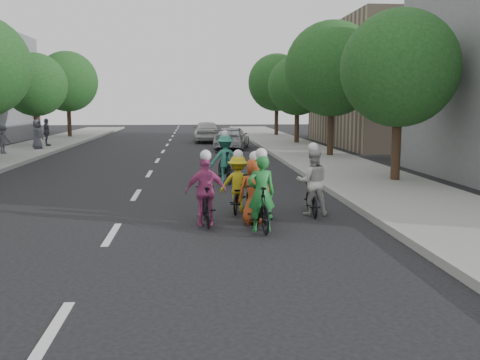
{
  "coord_description": "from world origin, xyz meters",
  "views": [
    {
      "loc": [
        1.77,
        -11.39,
        2.79
      ],
      "look_at": [
        2.86,
        1.04,
        1.0
      ],
      "focal_mm": 40.0,
      "sensor_mm": 36.0,
      "label": 1
    }
  ],
  "objects": [
    {
      "name": "cyclist_4",
      "position": [
        3.23,
        0.1,
        0.64
      ],
      "size": [
        0.65,
        1.72,
        1.84
      ],
      "rotation": [
        0.0,
        0.0,
        3.23
      ],
      "color": "black",
      "rests_on": "ground"
    },
    {
      "name": "cyclist_5",
      "position": [
        3.18,
        0.82,
        0.59
      ],
      "size": [
        0.78,
        1.68,
        1.71
      ],
      "rotation": [
        0.0,
        0.0,
        3.11
      ],
      "color": "black",
      "rests_on": "ground"
    },
    {
      "name": "curb_right",
      "position": [
        6.05,
        10.0,
        0.09
      ],
      "size": [
        0.18,
        80.0,
        0.18
      ],
      "primitive_type": "cube",
      "color": "#999993",
      "rests_on": "ground"
    },
    {
      "name": "tree_r_2",
      "position": [
        8.8,
        24.6,
        3.96
      ],
      "size": [
        4.0,
        4.0,
        5.97
      ],
      "color": "black",
      "rests_on": "ground"
    },
    {
      "name": "bldg_se",
      "position": [
        16.0,
        24.0,
        4.0
      ],
      "size": [
        10.0,
        14.0,
        8.0
      ],
      "primitive_type": "cube",
      "color": "gray",
      "rests_on": "ground"
    },
    {
      "name": "tree_l_5",
      "position": [
        -8.2,
        33.0,
        4.52
      ],
      "size": [
        4.8,
        4.8,
        6.93
      ],
      "color": "black",
      "rests_on": "ground"
    },
    {
      "name": "tree_r_3",
      "position": [
        8.8,
        33.6,
        4.52
      ],
      "size": [
        4.8,
        4.8,
        6.93
      ],
      "color": "black",
      "rests_on": "ground"
    },
    {
      "name": "ground",
      "position": [
        0.0,
        0.0,
        0.0
      ],
      "size": [
        120.0,
        120.0,
        0.0
      ],
      "primitive_type": "plane",
      "color": "black",
      "rests_on": "ground"
    },
    {
      "name": "cyclist_1",
      "position": [
        2.91,
        2.24,
        0.59
      ],
      "size": [
        1.04,
        1.68,
        1.62
      ],
      "rotation": [
        0.0,
        0.0,
        2.94
      ],
      "color": "black",
      "rests_on": "ground"
    },
    {
      "name": "follow_car_trail",
      "position": [
        2.76,
        27.57,
        0.78
      ],
      "size": [
        1.91,
        4.62,
        1.57
      ],
      "primitive_type": "imported",
      "rotation": [
        0.0,
        0.0,
        3.15
      ],
      "color": "silver",
      "rests_on": "ground"
    },
    {
      "name": "spectator_1",
      "position": [
        -7.35,
        22.94,
        1.01
      ],
      "size": [
        0.62,
        1.07,
        1.71
      ],
      "primitive_type": "imported",
      "rotation": [
        0.0,
        0.0,
        1.78
      ],
      "color": "#4B4A57",
      "rests_on": "sidewalk_left"
    },
    {
      "name": "sidewalk_right",
      "position": [
        8.0,
        10.0,
        0.07
      ],
      "size": [
        4.0,
        80.0,
        0.15
      ],
      "primitive_type": "cube",
      "color": "gray",
      "rests_on": "ground"
    },
    {
      "name": "tree_l_4",
      "position": [
        -8.2,
        24.0,
        3.96
      ],
      "size": [
        4.0,
        4.0,
        5.97
      ],
      "color": "black",
      "rests_on": "ground"
    },
    {
      "name": "cyclist_0",
      "position": [
        2.05,
        0.71,
        0.64
      ],
      "size": [
        0.96,
        1.56,
        1.76
      ],
      "rotation": [
        0.0,
        0.0,
        3.21
      ],
      "color": "black",
      "rests_on": "ground"
    },
    {
      "name": "cyclist_2",
      "position": [
        3.33,
        1.33,
        0.65
      ],
      "size": [
        0.88,
        1.92,
        1.69
      ],
      "rotation": [
        0.0,
        0.0,
        3.34
      ],
      "color": "black",
      "rests_on": "ground"
    },
    {
      "name": "tree_r_1",
      "position": [
        8.8,
        15.6,
        4.52
      ],
      "size": [
        4.8,
        4.8,
        6.93
      ],
      "color": "black",
      "rests_on": "ground"
    },
    {
      "name": "cyclist_6",
      "position": [
        4.74,
        1.7,
        0.66
      ],
      "size": [
        0.86,
        1.68,
        1.83
      ],
      "rotation": [
        0.0,
        0.0,
        3.07
      ],
      "color": "black",
      "rests_on": "ground"
    },
    {
      "name": "tree_r_0",
      "position": [
        8.8,
        6.6,
        3.96
      ],
      "size": [
        4.0,
        4.0,
        5.97
      ],
      "color": "black",
      "rests_on": "ground"
    },
    {
      "name": "spectator_2",
      "position": [
        -7.28,
        20.66,
        1.01
      ],
      "size": [
        0.76,
        0.96,
        1.71
      ],
      "primitive_type": "imported",
      "rotation": [
        0.0,
        0.0,
        1.28
      ],
      "color": "#484954",
      "rests_on": "sidewalk_left"
    },
    {
      "name": "cyclist_3",
      "position": [
        2.87,
        7.27,
        0.72
      ],
      "size": [
        1.21,
        1.94,
        1.86
      ],
      "rotation": [
        0.0,
        0.0,
        3.34
      ],
      "color": "black",
      "rests_on": "ground"
    },
    {
      "name": "spectator_0",
      "position": [
        -8.26,
        17.84,
        0.91
      ],
      "size": [
        0.91,
        1.13,
        1.53
      ],
      "primitive_type": "imported",
      "rotation": [
        0.0,
        0.0,
        1.16
      ],
      "color": "#4F4F5C",
      "rests_on": "sidewalk_left"
    },
    {
      "name": "follow_car_lead",
      "position": [
        4.15,
        21.58,
        0.66
      ],
      "size": [
        2.69,
        4.83,
        1.32
      ],
      "primitive_type": "imported",
      "rotation": [
        0.0,
        0.0,
        2.95
      ],
      "color": "#ABABB0",
      "rests_on": "ground"
    }
  ]
}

